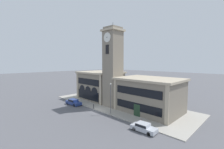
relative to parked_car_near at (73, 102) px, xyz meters
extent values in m
plane|color=#56565B|center=(8.19, 1.24, -0.78)|extent=(300.00, 300.00, 0.00)
cube|color=#A39E93|center=(8.19, 8.61, -0.70)|extent=(39.04, 14.74, 0.15)
cube|color=gray|center=(8.19, 6.53, 8.62)|extent=(3.80, 3.80, 18.80)
cube|color=tan|center=(8.19, 6.53, 18.24)|extent=(4.50, 4.50, 0.45)
cube|color=gray|center=(8.19, 6.53, 18.77)|extent=(3.50, 3.50, 0.60)
cylinder|color=#4C4C51|center=(8.19, 6.53, 19.67)|extent=(0.10, 0.10, 1.20)
cylinder|color=silver|center=(8.19, 4.58, 16.37)|extent=(2.30, 0.10, 2.30)
cylinder|color=black|center=(8.19, 4.51, 16.37)|extent=(0.18, 0.04, 0.18)
cylinder|color=silver|center=(6.24, 6.53, 16.37)|extent=(0.10, 2.30, 2.30)
cylinder|color=black|center=(6.17, 6.53, 16.37)|extent=(0.04, 0.18, 0.18)
cube|color=black|center=(8.19, 4.59, 13.52)|extent=(1.06, 0.10, 2.20)
cube|color=gray|center=(0.19, 9.30, 3.19)|extent=(11.59, 9.36, 7.93)
cube|color=tan|center=(0.19, 9.30, 7.38)|extent=(12.29, 10.06, 0.45)
cube|color=tan|center=(-5.25, 4.57, 3.19)|extent=(0.70, 0.16, 7.93)
cube|color=tan|center=(5.64, 4.57, 3.19)|extent=(0.70, 0.16, 7.93)
cube|color=black|center=(0.19, 4.59, 4.93)|extent=(9.50, 0.10, 1.75)
cube|color=black|center=(0.19, 4.59, 1.13)|extent=(9.27, 0.10, 2.54)
cylinder|color=black|center=(-2.70, 4.58, 2.40)|extent=(2.55, 0.06, 2.55)
cylinder|color=black|center=(0.19, 4.58, 2.40)|extent=(2.55, 0.06, 2.55)
cylinder|color=black|center=(3.09, 4.58, 2.40)|extent=(2.55, 0.06, 2.55)
cube|color=gray|center=(17.05, 9.30, 2.85)|extent=(13.32, 9.36, 7.25)
cube|color=tan|center=(17.05, 9.30, 6.70)|extent=(14.02, 10.06, 0.45)
cube|color=tan|center=(10.74, 4.57, 2.85)|extent=(0.70, 0.16, 7.25)
cube|color=tan|center=(23.36, 4.57, 2.85)|extent=(0.70, 0.16, 7.25)
cube|color=black|center=(17.05, 4.59, 4.45)|extent=(10.92, 0.10, 1.60)
cube|color=#1E3823|center=(17.05, 4.58, 0.53)|extent=(1.50, 0.12, 2.61)
cube|color=black|center=(17.05, 4.59, 1.31)|extent=(10.92, 0.10, 1.63)
cube|color=navy|center=(0.07, 0.00, -0.22)|extent=(4.99, 2.17, 0.73)
cube|color=navy|center=(-0.13, -0.01, 0.42)|extent=(2.44, 1.84, 0.56)
cube|color=black|center=(-0.13, -0.01, 0.42)|extent=(2.35, 1.87, 0.42)
cylinder|color=black|center=(1.53, 0.93, -0.42)|extent=(0.73, 0.26, 0.71)
cylinder|color=black|center=(1.63, -0.75, -0.42)|extent=(0.73, 0.26, 0.71)
cylinder|color=black|center=(-1.49, 0.75, -0.42)|extent=(0.73, 0.26, 0.71)
cylinder|color=black|center=(-1.40, -0.92, -0.42)|extent=(0.73, 0.26, 0.71)
cube|color=#B2B7C1|center=(21.69, 0.00, -0.27)|extent=(4.31, 2.06, 0.68)
cube|color=#B2B7C1|center=(21.52, -0.01, 0.33)|extent=(2.11, 1.76, 0.51)
cube|color=black|center=(21.52, -0.01, 0.33)|extent=(2.04, 1.79, 0.38)
cylinder|color=black|center=(22.95, 0.88, -0.47)|extent=(0.62, 0.25, 0.61)
cylinder|color=black|center=(23.04, -0.72, -0.47)|extent=(0.62, 0.25, 0.61)
cylinder|color=black|center=(20.34, 0.73, -0.47)|extent=(0.62, 0.25, 0.61)
cylinder|color=black|center=(20.43, -0.87, -0.47)|extent=(0.62, 0.25, 0.61)
cylinder|color=#4C4C51|center=(12.09, 1.89, 2.51)|extent=(0.12, 0.12, 6.27)
sphere|color=silver|center=(12.09, 1.89, 5.82)|extent=(0.36, 0.36, 0.36)
cylinder|color=black|center=(6.68, 1.45, -0.18)|extent=(0.18, 0.18, 0.90)
sphere|color=black|center=(6.68, 1.45, 0.35)|extent=(0.16, 0.16, 0.16)
cylinder|color=red|center=(20.04, 1.69, -0.28)|extent=(0.22, 0.22, 0.70)
sphere|color=red|center=(20.04, 1.69, 0.15)|extent=(0.19, 0.19, 0.19)
camera|label=1|loc=(34.58, -20.30, 10.46)|focal=24.00mm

